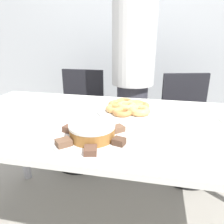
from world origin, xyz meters
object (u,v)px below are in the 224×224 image
object	(u,v)px
person_standing	(133,76)
plate_donuts	(126,110)
plate_cake	(92,139)
office_chair_left	(80,121)
office_chair_right	(187,130)
frosted_cake	(92,131)

from	to	relation	value
person_standing	plate_donuts	world-z (taller)	person_standing
plate_cake	person_standing	bearing A→B (deg)	86.74
person_standing	office_chair_left	size ratio (longest dim) A/B	1.87
office_chair_right	plate_donuts	world-z (taller)	office_chair_right
office_chair_right	frosted_cake	world-z (taller)	office_chair_right
plate_cake	frosted_cake	bearing A→B (deg)	63.43
person_standing	office_chair_left	world-z (taller)	person_standing
person_standing	plate_donuts	size ratio (longest dim) A/B	4.69
plate_donuts	frosted_cake	world-z (taller)	frosted_cake
office_chair_right	plate_cake	xyz separation A→B (m)	(-0.53, -1.00, 0.36)
plate_donuts	person_standing	bearing A→B (deg)	93.26
office_chair_left	plate_donuts	bearing A→B (deg)	-50.03
person_standing	frosted_cake	xyz separation A→B (m)	(-0.06, -0.97, -0.06)
office_chair_left	office_chair_right	distance (m)	0.97
plate_donuts	frosted_cake	distance (m)	0.40
office_chair_right	plate_donuts	distance (m)	0.83
person_standing	office_chair_right	xyz separation A→B (m)	(0.48, 0.03, -0.45)
frosted_cake	person_standing	bearing A→B (deg)	86.74
office_chair_left	frosted_cake	size ratio (longest dim) A/B	4.47
office_chair_right	plate_cake	size ratio (longest dim) A/B	2.56
plate_donuts	office_chair_right	bearing A→B (deg)	53.70
plate_cake	plate_donuts	world-z (taller)	same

